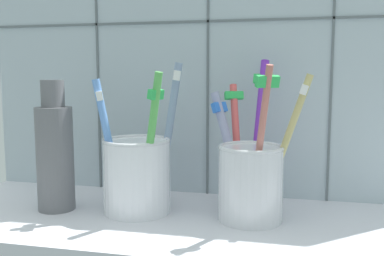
{
  "coord_description": "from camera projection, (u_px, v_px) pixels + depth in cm",
  "views": [
    {
      "loc": [
        10.75,
        -46.34,
        18.45
      ],
      "look_at": [
        0.0,
        1.25,
        12.4
      ],
      "focal_mm": 40.05,
      "sensor_mm": 36.0,
      "label": 1
    }
  ],
  "objects": [
    {
      "name": "counter_slab",
      "position": [
        190.0,
        227.0,
        0.49
      ],
      "size": [
        64.0,
        22.0,
        2.0
      ],
      "primitive_type": "cube",
      "color": "silver",
      "rests_on": "ground"
    },
    {
      "name": "tile_wall_back",
      "position": [
        209.0,
        45.0,
        0.58
      ],
      "size": [
        64.0,
        2.2,
        45.0
      ],
      "color": "#B2C1CC",
      "rests_on": "ground"
    },
    {
      "name": "toothbrush_cup_left",
      "position": [
        138.0,
        172.0,
        0.51
      ],
      "size": [
        9.41,
        8.11,
        17.99
      ],
      "color": "white",
      "rests_on": "counter_slab"
    },
    {
      "name": "toothbrush_cup_right",
      "position": [
        251.0,
        176.0,
        0.49
      ],
      "size": [
        12.1,
        12.92,
        18.4
      ],
      "color": "silver",
      "rests_on": "counter_slab"
    },
    {
      "name": "ceramic_vase",
      "position": [
        54.0,
        153.0,
        0.52
      ],
      "size": [
        4.45,
        4.45,
        15.88
      ],
      "color": "slate",
      "rests_on": "counter_slab"
    }
  ]
}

